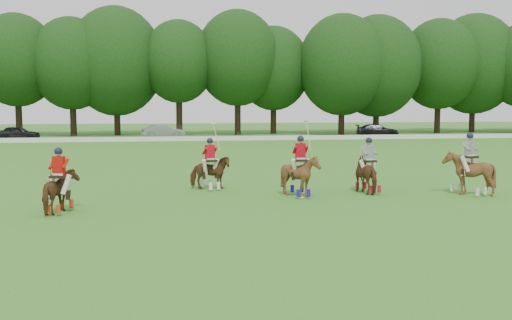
{
  "coord_description": "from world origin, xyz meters",
  "views": [
    {
      "loc": [
        -1.57,
        -16.86,
        3.48
      ],
      "look_at": [
        1.77,
        4.2,
        1.4
      ],
      "focal_mm": 40.0,
      "sensor_mm": 36.0,
      "label": 1
    }
  ],
  "objects": [
    {
      "name": "ground",
      "position": [
        0.0,
        0.0,
        0.0
      ],
      "size": [
        180.0,
        180.0,
        0.0
      ],
      "primitive_type": "plane",
      "color": "#397220",
      "rests_on": "ground"
    },
    {
      "name": "tree_line",
      "position": [
        0.26,
        48.05,
        8.23
      ],
      "size": [
        117.98,
        14.32,
        14.75
      ],
      "color": "black",
      "rests_on": "ground"
    },
    {
      "name": "boundary_rail",
      "position": [
        0.0,
        38.0,
        0.22
      ],
      "size": [
        120.0,
        0.1,
        0.44
      ],
      "primitive_type": "cube",
      "color": "white",
      "rests_on": "ground"
    },
    {
      "name": "car_left",
      "position": [
        -15.98,
        42.5,
        0.69
      ],
      "size": [
        4.12,
        1.86,
        1.37
      ],
      "primitive_type": "imported",
      "rotation": [
        0.0,
        0.0,
        1.51
      ],
      "color": "black",
      "rests_on": "ground"
    },
    {
      "name": "car_mid",
      "position": [
        -1.82,
        42.5,
        0.71
      ],
      "size": [
        4.51,
        2.24,
        1.42
      ],
      "primitive_type": "imported",
      "rotation": [
        0.0,
        0.0,
        1.75
      ],
      "color": "gray",
      "rests_on": "ground"
    },
    {
      "name": "car_right",
      "position": [
        21.26,
        42.5,
        0.67
      ],
      "size": [
        4.94,
        2.9,
        1.34
      ],
      "primitive_type": "imported",
      "rotation": [
        0.0,
        0.0,
        1.34
      ],
      "color": "black",
      "rests_on": "ground"
    },
    {
      "name": "polo_red_a",
      "position": [
        -4.96,
        1.99,
        0.75
      ],
      "size": [
        1.11,
        1.76,
        2.11
      ],
      "color": "#4E3015",
      "rests_on": "ground"
    },
    {
      "name": "polo_red_b",
      "position": [
        0.2,
        6.29,
        0.74
      ],
      "size": [
        1.65,
        1.51,
        2.66
      ],
      "color": "#4E3015",
      "rests_on": "ground"
    },
    {
      "name": "polo_red_c",
      "position": [
        3.44,
        3.99,
        0.83
      ],
      "size": [
        1.33,
        1.49,
        2.85
      ],
      "color": "#4E3015",
      "rests_on": "ground"
    },
    {
      "name": "polo_stripe_a",
      "position": [
        6.31,
        4.47,
        0.78
      ],
      "size": [
        1.12,
        1.86,
        2.19
      ],
      "color": "#4E3015",
      "rests_on": "ground"
    },
    {
      "name": "polo_stripe_b",
      "position": [
        9.95,
        3.38,
        0.87
      ],
      "size": [
        1.8,
        1.91,
        2.4
      ],
      "color": "#4E3015",
      "rests_on": "ground"
    },
    {
      "name": "polo_ball",
      "position": [
        3.38,
        3.44,
        0.04
      ],
      "size": [
        0.09,
        0.09,
        0.09
      ],
      "primitive_type": "sphere",
      "color": "white",
      "rests_on": "ground"
    }
  ]
}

